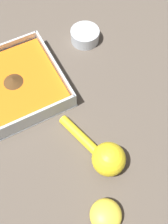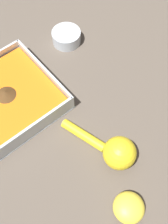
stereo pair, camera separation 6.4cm
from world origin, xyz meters
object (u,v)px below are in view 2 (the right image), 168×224
object	(u,v)px
square_dish	(7,99)
lemon_half	(129,208)
spice_bowl	(66,37)
lemon_squeezer	(115,151)

from	to	relation	value
square_dish	lemon_half	world-z (taller)	square_dish
spice_bowl	lemon_half	size ratio (longest dim) A/B	1.26
spice_bowl	lemon_half	world-z (taller)	same
square_dish	lemon_squeezer	distance (m)	0.30
square_dish	spice_bowl	world-z (taller)	square_dish
square_dish	lemon_squeezer	size ratio (longest dim) A/B	1.28
spice_bowl	square_dish	bearing A→B (deg)	105.98
spice_bowl	lemon_squeezer	xyz separation A→B (m)	(-0.35, 0.14, 0.02)
square_dish	lemon_half	xyz separation A→B (m)	(-0.39, -0.05, -0.00)
square_dish	lemon_half	distance (m)	0.39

